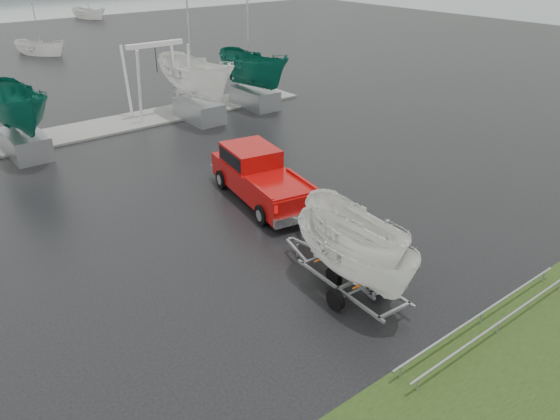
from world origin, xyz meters
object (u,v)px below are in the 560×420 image
object	(u,v)px
pickup_truck	(259,174)
trailer_hitched	(358,195)
boat_hoist	(157,69)
trailer_parked	(358,212)

from	to	relation	value
pickup_truck	trailer_hitched	xyz separation A→B (m)	(-1.09, -6.23, 1.69)
pickup_truck	boat_hoist	bearing A→B (deg)	90.28
trailer_hitched	boat_hoist	distance (m)	18.77
pickup_truck	trailer_hitched	world-z (taller)	trailer_hitched
trailer_hitched	pickup_truck	bearing A→B (deg)	90.00
trailer_hitched	boat_hoist	world-z (taller)	trailer_hitched
pickup_truck	trailer_parked	bearing A→B (deg)	-94.86
trailer_parked	boat_hoist	xyz separation A→B (m)	(3.92, 19.25, 0.01)
trailer_hitched	trailer_parked	bearing A→B (deg)	-125.07
trailer_parked	pickup_truck	bearing A→B (deg)	78.31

